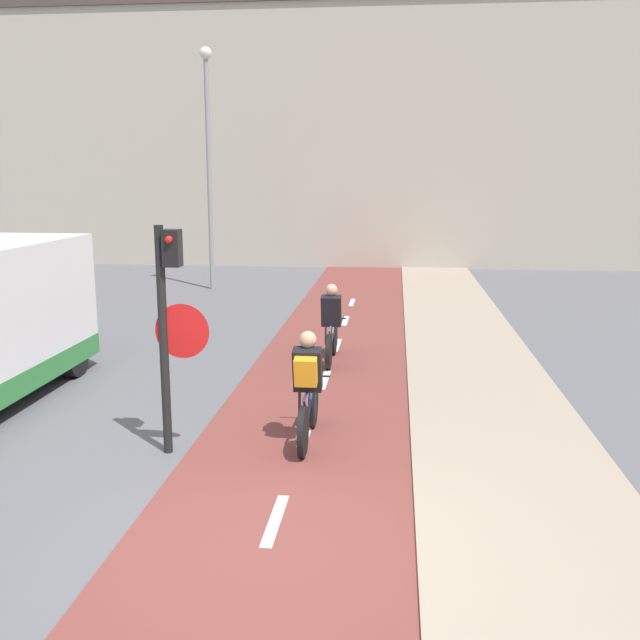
# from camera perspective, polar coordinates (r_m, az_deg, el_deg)

# --- Properties ---
(ground_plane) EXTENTS (120.00, 120.00, 0.00)m
(ground_plane) POSITION_cam_1_polar(r_m,az_deg,el_deg) (6.97, -4.32, -17.68)
(ground_plane) COLOR #5B5B60
(bike_lane) EXTENTS (2.78, 60.00, 0.02)m
(bike_lane) POSITION_cam_1_polar(r_m,az_deg,el_deg) (6.97, -4.31, -17.59)
(bike_lane) COLOR brown
(bike_lane) RESTS_ON ground_plane
(sidewalk_strip) EXTENTS (2.40, 60.00, 0.05)m
(sidewalk_strip) POSITION_cam_1_polar(r_m,az_deg,el_deg) (7.02, 18.08, -17.82)
(sidewalk_strip) COLOR gray
(sidewalk_strip) RESTS_ON ground_plane
(building_row_background) EXTENTS (60.00, 5.20, 9.94)m
(building_row_background) POSITION_cam_1_polar(r_m,az_deg,el_deg) (29.10, 3.92, 14.59)
(building_row_background) COLOR #B2A899
(building_row_background) RESTS_ON ground_plane
(traffic_light_pole) EXTENTS (0.67, 0.25, 2.83)m
(traffic_light_pole) POSITION_cam_1_polar(r_m,az_deg,el_deg) (8.74, -11.95, 0.48)
(traffic_light_pole) COLOR black
(traffic_light_pole) RESTS_ON ground_plane
(street_lamp_far) EXTENTS (0.36, 0.36, 7.01)m
(street_lamp_far) POSITION_cam_1_polar(r_m,az_deg,el_deg) (21.75, -8.92, 13.66)
(street_lamp_far) COLOR gray
(street_lamp_far) RESTS_ON ground_plane
(cyclist_near) EXTENTS (0.46, 1.72, 1.48)m
(cyclist_near) POSITION_cam_1_polar(r_m,az_deg,el_deg) (9.13, -0.99, -5.63)
(cyclist_near) COLOR black
(cyclist_near) RESTS_ON ground_plane
(cyclist_far) EXTENTS (0.46, 1.69, 1.47)m
(cyclist_far) POSITION_cam_1_polar(r_m,az_deg,el_deg) (13.07, 0.93, -0.58)
(cyclist_far) COLOR black
(cyclist_far) RESTS_ON ground_plane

